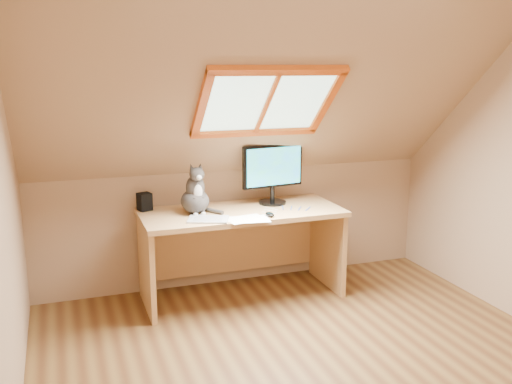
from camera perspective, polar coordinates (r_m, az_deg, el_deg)
name	(u,v)px	position (r m, az deg, el deg)	size (l,w,h in m)	color
ground	(324,377)	(3.72, 6.83, -17.94)	(3.50, 3.50, 0.00)	brown
room_shell	(338,150)	(3.16, 8.25, 4.18)	(3.52, 3.52, 2.41)	#A18260
desk	(239,234)	(4.72, -1.71, -4.27)	(1.62, 0.71, 0.74)	tan
monitor	(273,170)	(4.75, 1.69, 2.20)	(0.54, 0.23, 0.50)	black
cat	(195,195)	(4.49, -6.09, -0.32)	(0.24, 0.29, 0.41)	#3E3937
desk_speaker	(144,202)	(4.66, -11.09, -0.96)	(0.10, 0.10, 0.14)	black
graphics_tablet	(208,219)	(4.32, -4.79, -2.74)	(0.30, 0.21, 0.01)	#B2B2B7
mouse	(270,214)	(4.41, 1.39, -2.25)	(0.06, 0.10, 0.03)	black
papers	(247,218)	(4.35, -0.94, -2.65)	(0.33, 0.27, 0.00)	white
cables	(286,210)	(4.60, 2.97, -1.77)	(0.51, 0.26, 0.01)	silver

